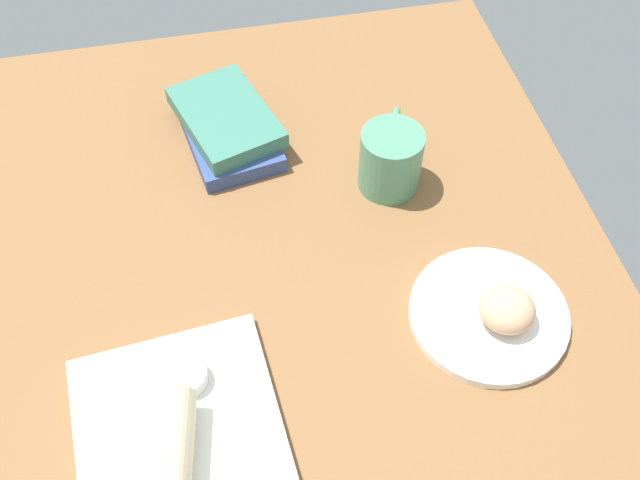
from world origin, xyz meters
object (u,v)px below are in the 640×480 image
square_plate (178,425)px  book_stack (226,124)px  breakfast_wrap (162,446)px  round_plate (488,314)px  sauce_cup (187,376)px  scone_pastry (507,310)px  coffee_mug (391,158)px

square_plate → book_stack: (47.32, -11.83, 1.87)cm
breakfast_wrap → book_stack: (51.34, -13.23, -2.36)cm
book_stack → round_plate: bearing=-144.0°
round_plate → book_stack: book_stack is taller
sauce_cup → round_plate: bearing=-87.0°
sauce_cup → scone_pastry: bearing=-89.3°
sauce_cup → coffee_mug: bearing=-49.6°
scone_pastry → coffee_mug: bearing=16.0°
book_stack → coffee_mug: bearing=-122.4°
scone_pastry → coffee_mug: 28.56cm
round_plate → sauce_cup: sauce_cup is taller
square_plate → sauce_cup: 5.68cm
sauce_cup → square_plate: bearing=160.7°
round_plate → sauce_cup: size_ratio=4.17×
breakfast_wrap → sauce_cup: bearing=80.2°
coffee_mug → square_plate: bearing=133.7°
square_plate → sauce_cup: (5.02, -1.76, 1.99)cm
book_stack → coffee_mug: 26.96cm
round_plate → breakfast_wrap: size_ratio=1.70×
scone_pastry → coffee_mug: coffee_mug is taller
scone_pastry → coffee_mug: (27.43, 7.86, 1.15)cm
round_plate → coffee_mug: coffee_mug is taller
sauce_cup → breakfast_wrap: 9.83cm
sauce_cup → book_stack: bearing=-13.4°
scone_pastry → sauce_cup: 40.60cm
scone_pastry → sauce_cup: size_ratio=1.43×
round_plate → coffee_mug: (25.87, 6.58, 4.37)cm
breakfast_wrap → coffee_mug: (36.93, -35.89, 0.04)cm
round_plate → coffee_mug: size_ratio=1.49×
round_plate → square_plate: bearing=99.7°
square_plate → book_stack: size_ratio=1.03×
scone_pastry → coffee_mug: size_ratio=0.51×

